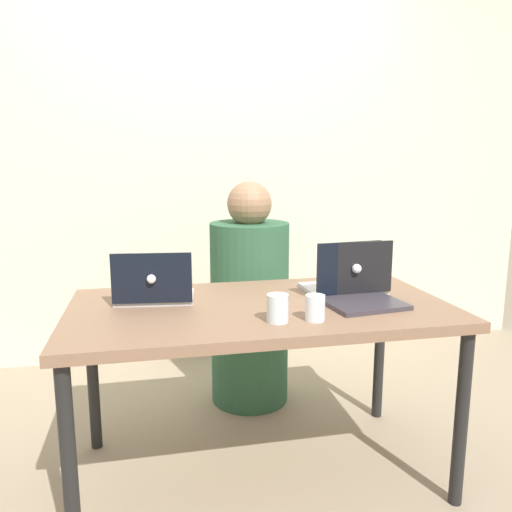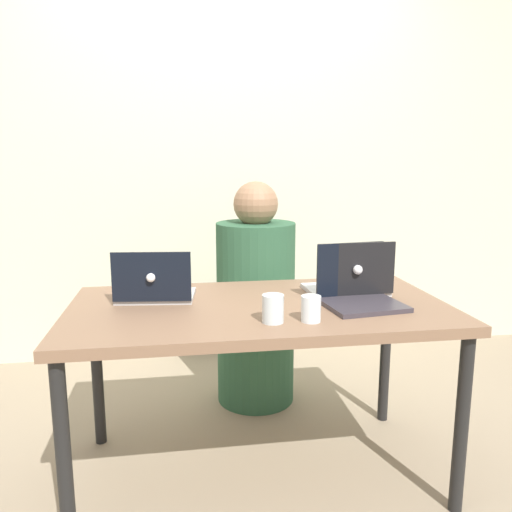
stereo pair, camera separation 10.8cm
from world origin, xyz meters
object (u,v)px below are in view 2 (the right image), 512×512
(laptop_back_right, at_px, (349,283))
(water_glass_right, at_px, (311,310))
(person_at_center, at_px, (256,306))
(laptop_front_right, at_px, (359,292))
(water_glass_center, at_px, (273,310))
(laptop_back_left, at_px, (155,289))

(laptop_back_right, distance_m, water_glass_right, 0.42)
(person_at_center, height_order, laptop_front_right, person_at_center)
(person_at_center, relative_size, water_glass_center, 12.00)
(person_at_center, xyz_separation_m, water_glass_center, (-0.08, -0.90, 0.25))
(laptop_back_right, relative_size, laptop_front_right, 1.06)
(laptop_back_left, relative_size, laptop_back_right, 0.97)
(laptop_back_right, bearing_deg, laptop_back_left, -4.02)
(laptop_back_left, distance_m, laptop_front_right, 0.82)
(person_at_center, relative_size, laptop_back_right, 3.52)
(laptop_back_right, height_order, water_glass_right, laptop_back_right)
(person_at_center, bearing_deg, laptop_back_left, 31.22)
(laptop_back_left, xyz_separation_m, water_glass_center, (0.42, -0.35, -0.00))
(laptop_back_right, bearing_deg, laptop_front_right, 83.13)
(water_glass_right, distance_m, water_glass_center, 0.13)
(person_at_center, relative_size, laptop_back_left, 3.62)
(laptop_back_right, height_order, laptop_front_right, same)
(laptop_back_left, bearing_deg, laptop_back_right, -175.28)
(person_at_center, xyz_separation_m, water_glass_right, (0.06, -0.91, 0.25))
(laptop_back_left, distance_m, laptop_back_right, 0.81)
(laptop_back_left, bearing_deg, laptop_front_right, 173.92)
(person_at_center, relative_size, water_glass_right, 12.88)
(laptop_front_right, bearing_deg, water_glass_right, -150.73)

